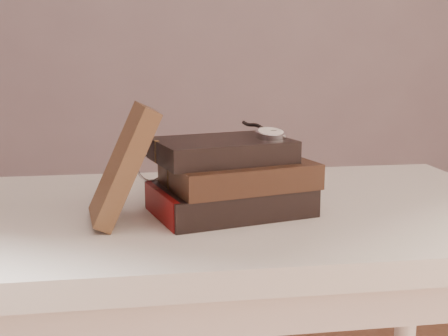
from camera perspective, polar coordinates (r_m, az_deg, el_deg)
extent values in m
cube|color=beige|center=(1.02, 1.45, -4.70)|extent=(1.00, 0.60, 0.04)
cube|color=white|center=(1.04, 1.43, -7.87)|extent=(0.88, 0.49, 0.08)
cylinder|color=white|center=(1.52, 17.17, -14.84)|extent=(0.05, 0.05, 0.71)
cube|color=black|center=(0.97, 0.59, -3.01)|extent=(0.28, 0.22, 0.05)
cube|color=beige|center=(0.97, 0.75, -2.99)|extent=(0.27, 0.21, 0.04)
cube|color=gold|center=(0.95, -6.58, -3.34)|extent=(0.01, 0.01, 0.05)
cube|color=maroon|center=(0.93, -6.09, -3.70)|extent=(0.05, 0.15, 0.05)
cube|color=black|center=(0.96, 1.45, -0.55)|extent=(0.26, 0.21, 0.04)
cube|color=beige|center=(0.96, 1.62, -0.54)|extent=(0.25, 0.19, 0.03)
cube|color=gold|center=(0.94, -5.32, -0.82)|extent=(0.01, 0.01, 0.04)
cube|color=black|center=(0.96, -0.20, 1.77)|extent=(0.24, 0.19, 0.04)
cube|color=beige|center=(0.96, -0.03, 1.78)|extent=(0.23, 0.18, 0.03)
cube|color=gold|center=(0.94, -6.52, 1.56)|extent=(0.01, 0.01, 0.04)
cube|color=#3F2718|center=(0.91, -9.74, 0.35)|extent=(0.12, 0.13, 0.18)
cylinder|color=silver|center=(0.96, 4.57, 3.29)|extent=(0.06, 0.06, 0.02)
cylinder|color=white|center=(0.96, 4.57, 3.55)|extent=(0.05, 0.05, 0.01)
torus|color=silver|center=(0.96, 4.57, 3.52)|extent=(0.06, 0.06, 0.01)
cylinder|color=silver|center=(0.99, 3.78, 3.51)|extent=(0.01, 0.01, 0.01)
cube|color=black|center=(0.97, 4.41, 3.66)|extent=(0.00, 0.01, 0.00)
cube|color=black|center=(0.96, 4.84, 3.63)|extent=(0.01, 0.00, 0.00)
sphere|color=black|center=(0.99, 3.69, 3.89)|extent=(0.01, 0.01, 0.01)
sphere|color=black|center=(1.00, 3.48, 4.03)|extent=(0.01, 0.01, 0.01)
sphere|color=black|center=(1.01, 3.28, 4.14)|extent=(0.01, 0.01, 0.01)
sphere|color=black|center=(1.02, 3.08, 4.20)|extent=(0.01, 0.01, 0.01)
sphere|color=black|center=(1.03, 2.88, 4.21)|extent=(0.01, 0.01, 0.01)
sphere|color=black|center=(1.04, 2.68, 4.21)|extent=(0.01, 0.01, 0.01)
sphere|color=black|center=(1.05, 2.49, 4.21)|extent=(0.01, 0.01, 0.01)
sphere|color=black|center=(1.06, 2.31, 4.24)|extent=(0.01, 0.01, 0.01)
sphere|color=black|center=(1.07, 2.12, 4.33)|extent=(0.01, 0.01, 0.01)
sphere|color=black|center=(1.07, 1.94, 4.44)|extent=(0.01, 0.01, 0.01)
torus|color=silver|center=(0.99, -7.14, 0.04)|extent=(0.05, 0.03, 0.05)
torus|color=silver|center=(1.01, -4.25, 0.27)|extent=(0.05, 0.03, 0.05)
cylinder|color=silver|center=(1.00, -5.69, 0.33)|extent=(0.01, 0.01, 0.00)
cylinder|color=silver|center=(1.04, -9.15, 0.17)|extent=(0.03, 0.11, 0.03)
cylinder|color=silver|center=(1.07, -4.07, 0.57)|extent=(0.03, 0.11, 0.03)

